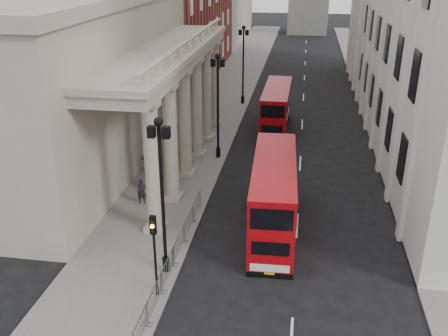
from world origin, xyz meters
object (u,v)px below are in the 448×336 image
at_px(pedestrian_b, 147,160).
at_px(lamp_post_south, 162,187).
at_px(lamp_post_mid, 218,99).
at_px(bus_far, 276,108).
at_px(traffic_light, 154,242).
at_px(pedestrian_a, 142,192).
at_px(pedestrian_c, 187,134).
at_px(lamp_post_north, 243,60).
at_px(bus_near, 273,195).

bearing_deg(pedestrian_b, lamp_post_south, 116.79).
distance_m(lamp_post_mid, bus_far, 9.20).
relative_size(traffic_light, pedestrian_a, 2.56).
bearing_deg(pedestrian_c, pedestrian_a, -91.44).
bearing_deg(pedestrian_a, lamp_post_north, 69.30).
xyz_separation_m(pedestrian_b, pedestrian_c, (1.60, 6.52, -0.08)).
bearing_deg(bus_far, pedestrian_b, -127.20).
xyz_separation_m(bus_near, pedestrian_c, (-8.30, 13.43, -1.31)).
height_order(lamp_post_north, pedestrian_a, lamp_post_north).
bearing_deg(lamp_post_north, lamp_post_mid, -90.00).
xyz_separation_m(traffic_light, bus_far, (4.04, 25.76, -0.96)).
height_order(lamp_post_mid, bus_near, lamp_post_mid).
bearing_deg(pedestrian_c, lamp_post_south, -79.99).
height_order(lamp_post_south, lamp_post_north, same).
distance_m(lamp_post_mid, lamp_post_north, 16.00).
xyz_separation_m(lamp_post_south, pedestrian_c, (-3.18, 18.76, -3.94)).
bearing_deg(pedestrian_c, bus_far, 34.56).
distance_m(bus_near, pedestrian_c, 15.84).
bearing_deg(lamp_post_mid, bus_far, 61.83).
height_order(lamp_post_south, pedestrian_b, lamp_post_south).
height_order(lamp_post_north, pedestrian_c, lamp_post_north).
distance_m(pedestrian_a, pedestrian_c, 11.63).
relative_size(lamp_post_north, pedestrian_c, 4.91).
bearing_deg(bus_far, lamp_post_south, -99.25).
relative_size(lamp_post_north, bus_near, 0.82).
bearing_deg(lamp_post_mid, bus_near, -64.38).
bearing_deg(lamp_post_north, traffic_light, -89.83).
xyz_separation_m(lamp_post_north, pedestrian_c, (-3.18, -13.24, -3.94)).
bearing_deg(pedestrian_a, pedestrian_b, 91.01).
xyz_separation_m(lamp_post_mid, traffic_light, (0.10, -18.02, -1.80)).
relative_size(bus_near, pedestrian_b, 5.52).
distance_m(lamp_post_mid, traffic_light, 18.11).
height_order(lamp_post_north, bus_near, lamp_post_north).
xyz_separation_m(lamp_post_south, traffic_light, (0.10, -2.02, -1.80)).
height_order(pedestrian_a, pedestrian_b, pedestrian_b).
relative_size(lamp_post_mid, pedestrian_a, 4.96).
height_order(bus_near, bus_far, bus_near).
distance_m(lamp_post_north, pedestrian_a, 25.43).
bearing_deg(pedestrian_b, lamp_post_north, -98.18).
bearing_deg(bus_near, lamp_post_mid, 113.20).
height_order(lamp_post_north, traffic_light, lamp_post_north).
relative_size(lamp_post_south, traffic_light, 1.93).
bearing_deg(pedestrian_a, lamp_post_south, -76.10).
bearing_deg(pedestrian_b, pedestrian_c, -98.39).
relative_size(bus_far, pedestrian_a, 5.67).
xyz_separation_m(lamp_post_north, bus_near, (5.11, -26.66, -2.64)).
bearing_deg(traffic_light, lamp_post_south, 92.84).
distance_m(bus_near, pedestrian_a, 8.95).
xyz_separation_m(pedestrian_a, pedestrian_c, (0.37, 11.63, 0.01)).
height_order(bus_near, pedestrian_a, bus_near).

